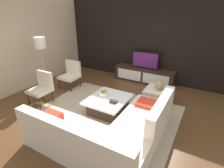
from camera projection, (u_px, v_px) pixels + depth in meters
name	position (u px, v px, depth m)	size (l,w,h in m)	color
ground_plane	(110.00, 114.00, 4.37)	(14.00, 14.00, 0.00)	brown
feature_wall_back	(149.00, 41.00, 5.95)	(6.40, 0.12, 2.80)	black
side_wall_left	(23.00, 44.00, 5.41)	(0.12, 5.20, 2.80)	beige
area_rug	(106.00, 113.00, 4.41)	(3.38, 2.56, 0.01)	tan
media_console	(144.00, 75.00, 6.18)	(2.06, 0.45, 0.50)	#332319
television	(145.00, 60.00, 5.96)	(0.95, 0.06, 0.59)	black
sectional_couch	(110.00, 131.00, 3.34)	(2.29, 2.35, 0.81)	beige
coffee_table	(108.00, 104.00, 4.41)	(0.95, 1.07, 0.38)	#332319
accent_chair_near	(42.00, 86.00, 4.76)	(0.54, 0.53, 0.87)	#332319
floor_lamp	(40.00, 46.00, 5.10)	(0.32, 0.32, 1.67)	#A5A5AA
ottoman	(158.00, 96.00, 4.84)	(0.70, 0.70, 0.40)	beige
fruit_bowl	(104.00, 93.00, 4.48)	(0.28, 0.28, 0.13)	silver
accent_chair_far	(71.00, 73.00, 5.69)	(0.57, 0.54, 0.87)	#332319
decorative_ball	(159.00, 85.00, 4.71)	(0.24, 0.24, 0.24)	#AD8451
book_stack	(113.00, 101.00, 4.14)	(0.18, 0.12, 0.06)	maroon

